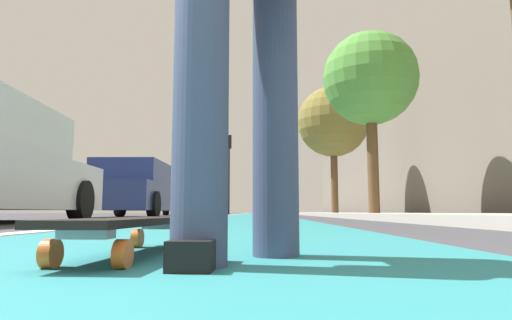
# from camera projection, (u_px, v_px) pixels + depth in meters

# --- Properties ---
(ground_plane) EXTENTS (80.00, 80.00, 0.00)m
(ground_plane) POSITION_uv_depth(u_px,v_px,m) (248.00, 218.00, 10.32)
(ground_plane) COLOR #38383D
(bike_lane_paint) EXTENTS (56.00, 2.13, 0.00)m
(bike_lane_paint) POSITION_uv_depth(u_px,v_px,m) (256.00, 214.00, 24.22)
(bike_lane_paint) COLOR #237075
(bike_lane_paint) RESTS_ON ground
(lane_stripe_white) EXTENTS (52.00, 0.16, 0.01)m
(lane_stripe_white) POSITION_uv_depth(u_px,v_px,m) (229.00, 215.00, 20.26)
(lane_stripe_white) COLOR silver
(lane_stripe_white) RESTS_ON ground
(sidewalk_curb) EXTENTS (52.00, 3.20, 0.11)m
(sidewalk_curb) POSITION_uv_depth(u_px,v_px,m) (341.00, 214.00, 18.22)
(sidewalk_curb) COLOR #9E9B93
(sidewalk_curb) RESTS_ON ground
(building_facade) EXTENTS (40.00, 1.20, 11.38)m
(building_facade) POSITION_uv_depth(u_px,v_px,m) (386.00, 105.00, 22.82)
(building_facade) COLOR #686055
(building_facade) RESTS_ON ground
(skateboard) EXTENTS (0.85, 0.25, 0.11)m
(skateboard) POSITION_uv_depth(u_px,v_px,m) (132.00, 225.00, 1.33)
(skateboard) COLOR orange
(skateboard) RESTS_ON ground
(parked_car_mid) EXTENTS (4.50, 1.94, 1.48)m
(parked_car_mid) POSITION_uv_depth(u_px,v_px,m) (135.00, 191.00, 11.98)
(parked_car_mid) COLOR navy
(parked_car_mid) RESTS_ON ground
(parked_car_far) EXTENTS (4.25, 2.00, 1.49)m
(parked_car_far) POSITION_uv_depth(u_px,v_px,m) (180.00, 198.00, 18.73)
(parked_car_far) COLOR #B7B7BC
(parked_car_far) RESTS_ON ground
(parked_car_end) EXTENTS (4.11, 2.11, 1.49)m
(parked_car_end) POSITION_uv_depth(u_px,v_px,m) (199.00, 202.00, 24.82)
(parked_car_end) COLOR maroon
(parked_car_end) RESTS_ON ground
(traffic_light) EXTENTS (0.33, 0.28, 4.71)m
(traffic_light) POSITION_uv_depth(u_px,v_px,m) (229.00, 160.00, 25.97)
(traffic_light) COLOR #2D2D2D
(traffic_light) RESTS_ON ground
(street_tree_mid) EXTENTS (2.51, 2.51, 4.94)m
(street_tree_mid) POSITION_uv_depth(u_px,v_px,m) (370.00, 80.00, 11.67)
(street_tree_mid) COLOR brown
(street_tree_mid) RESTS_ON ground
(street_tree_far) EXTENTS (2.88, 2.88, 5.23)m
(street_tree_far) POSITION_uv_depth(u_px,v_px,m) (333.00, 122.00, 17.70)
(street_tree_far) COLOR brown
(street_tree_far) RESTS_ON ground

